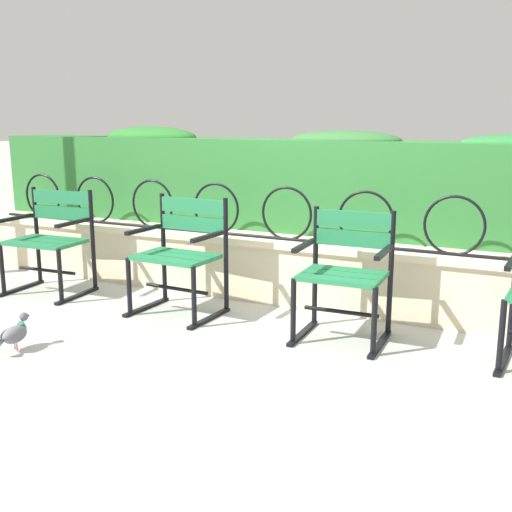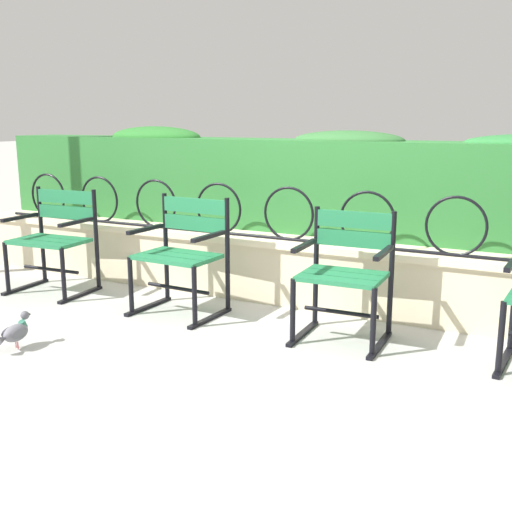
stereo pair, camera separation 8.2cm
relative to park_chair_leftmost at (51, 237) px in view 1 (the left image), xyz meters
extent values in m
plane|color=#ADADA8|center=(2.02, -0.36, -0.47)|extent=(60.00, 60.00, 0.00)
cube|color=beige|center=(2.02, 0.60, -0.24)|extent=(6.63, 0.35, 0.46)
cube|color=beige|center=(2.02, 0.60, 0.02)|extent=(6.63, 0.41, 0.05)
cylinder|color=black|center=(2.02, 0.53, 0.06)|extent=(6.11, 0.02, 0.02)
torus|color=black|center=(-0.58, 0.53, 0.25)|extent=(0.42, 0.02, 0.42)
torus|color=black|center=(0.04, 0.53, 0.25)|extent=(0.42, 0.02, 0.42)
torus|color=black|center=(0.66, 0.53, 0.25)|extent=(0.42, 0.02, 0.42)
torus|color=black|center=(1.29, 0.53, 0.25)|extent=(0.42, 0.02, 0.42)
torus|color=black|center=(1.91, 0.53, 0.25)|extent=(0.42, 0.02, 0.42)
torus|color=black|center=(2.54, 0.53, 0.25)|extent=(0.42, 0.02, 0.42)
torus|color=black|center=(3.16, 0.53, 0.25)|extent=(0.42, 0.02, 0.42)
cube|color=#2D7033|center=(2.02, 1.02, 0.42)|extent=(6.50, 0.50, 0.75)
ellipsoid|color=#2B702B|center=(0.32, 1.02, 0.80)|extent=(0.95, 0.45, 0.20)
ellipsoid|color=#2F6330|center=(2.20, 1.02, 0.80)|extent=(0.92, 0.45, 0.16)
cube|color=#237547|center=(0.01, -0.21, -0.03)|extent=(0.60, 0.16, 0.03)
cube|color=#237547|center=(0.00, -0.08, -0.03)|extent=(0.60, 0.16, 0.03)
cube|color=#237547|center=(0.00, 0.06, -0.03)|extent=(0.60, 0.16, 0.03)
cube|color=#237547|center=(-0.01, 0.16, 0.32)|extent=(0.60, 0.06, 0.11)
cube|color=#237547|center=(-0.01, 0.16, 0.18)|extent=(0.60, 0.06, 0.11)
cylinder|color=black|center=(0.29, 0.18, -0.04)|extent=(0.04, 0.04, 0.86)
cylinder|color=black|center=(0.31, -0.25, -0.25)|extent=(0.04, 0.04, 0.44)
cube|color=black|center=(0.30, -0.06, -0.45)|extent=(0.07, 0.52, 0.02)
cube|color=black|center=(0.30, -0.06, 0.15)|extent=(0.06, 0.40, 0.03)
cylinder|color=black|center=(-0.31, 0.15, -0.04)|extent=(0.04, 0.04, 0.86)
cylinder|color=black|center=(-0.28, -0.28, -0.25)|extent=(0.04, 0.04, 0.44)
cube|color=black|center=(-0.29, -0.09, -0.45)|extent=(0.07, 0.52, 0.02)
cube|color=black|center=(-0.29, -0.09, 0.15)|extent=(0.06, 0.40, 0.03)
cylinder|color=black|center=(0.00, -0.08, -0.27)|extent=(0.57, 0.06, 0.03)
cube|color=#237547|center=(1.28, -0.22, -0.03)|extent=(0.58, 0.15, 0.03)
cube|color=#237547|center=(1.29, -0.09, -0.03)|extent=(0.58, 0.15, 0.03)
cube|color=#237547|center=(1.29, 0.05, -0.03)|extent=(0.58, 0.15, 0.03)
cube|color=#237547|center=(1.30, 0.15, 0.32)|extent=(0.58, 0.06, 0.11)
cube|color=#237547|center=(1.30, 0.15, 0.19)|extent=(0.58, 0.06, 0.11)
cylinder|color=black|center=(1.59, 0.14, -0.03)|extent=(0.04, 0.04, 0.87)
cylinder|color=black|center=(1.57, -0.29, -0.25)|extent=(0.04, 0.04, 0.44)
cube|color=black|center=(1.58, -0.10, -0.45)|extent=(0.07, 0.52, 0.02)
cube|color=black|center=(1.58, -0.10, 0.15)|extent=(0.06, 0.40, 0.03)
cylinder|color=black|center=(1.01, 0.17, -0.03)|extent=(0.04, 0.04, 0.87)
cylinder|color=black|center=(0.99, -0.26, -0.25)|extent=(0.04, 0.04, 0.44)
cube|color=black|center=(1.00, -0.07, -0.45)|extent=(0.07, 0.52, 0.02)
cube|color=black|center=(1.00, -0.07, 0.15)|extent=(0.06, 0.40, 0.03)
cylinder|color=black|center=(1.29, -0.09, -0.27)|extent=(0.55, 0.06, 0.03)
cube|color=#237547|center=(2.58, -0.22, -0.03)|extent=(0.53, 0.14, 0.03)
cube|color=#237547|center=(2.57, -0.09, -0.03)|extent=(0.53, 0.14, 0.03)
cube|color=#237547|center=(2.57, 0.05, -0.03)|extent=(0.53, 0.14, 0.03)
cube|color=#237547|center=(2.56, 0.15, 0.31)|extent=(0.53, 0.05, 0.11)
cube|color=#237547|center=(2.56, 0.15, 0.18)|extent=(0.53, 0.05, 0.11)
cylinder|color=black|center=(2.82, 0.16, -0.04)|extent=(0.04, 0.04, 0.85)
cylinder|color=black|center=(2.84, -0.27, -0.25)|extent=(0.04, 0.04, 0.44)
cube|color=black|center=(2.83, -0.08, -0.45)|extent=(0.06, 0.52, 0.02)
cube|color=black|center=(2.83, -0.08, 0.15)|extent=(0.05, 0.40, 0.03)
cylinder|color=black|center=(2.30, 0.14, -0.04)|extent=(0.04, 0.04, 0.85)
cylinder|color=black|center=(2.31, -0.29, -0.25)|extent=(0.04, 0.04, 0.44)
cube|color=black|center=(2.31, -0.10, -0.45)|extent=(0.06, 0.52, 0.02)
cube|color=black|center=(2.31, -0.10, 0.15)|extent=(0.05, 0.40, 0.03)
cylinder|color=black|center=(2.57, -0.09, -0.27)|extent=(0.50, 0.05, 0.03)
cylinder|color=black|center=(3.56, -0.21, -0.25)|extent=(0.04, 0.04, 0.44)
cube|color=black|center=(3.57, -0.02, -0.45)|extent=(0.07, 0.52, 0.02)
cube|color=black|center=(3.57, -0.02, 0.15)|extent=(0.06, 0.40, 0.03)
ellipsoid|color=slate|center=(0.78, -1.16, -0.36)|extent=(0.11, 0.20, 0.11)
cylinder|color=#2D6B56|center=(0.77, -1.10, -0.32)|extent=(0.05, 0.06, 0.06)
sphere|color=#55555D|center=(0.77, -1.07, -0.27)|extent=(0.06, 0.06, 0.06)
cone|color=black|center=(0.77, -1.04, -0.28)|extent=(0.02, 0.02, 0.01)
cone|color=#4A4A52|center=(0.79, -1.28, -0.37)|extent=(0.07, 0.08, 0.06)
ellipsoid|color=#5B5B63|center=(0.74, -1.18, -0.36)|extent=(0.03, 0.14, 0.07)
ellipsoid|color=#5B5B63|center=(0.82, -1.17, -0.36)|extent=(0.03, 0.14, 0.07)
cylinder|color=#C6515B|center=(0.76, -1.15, -0.44)|extent=(0.01, 0.01, 0.05)
cylinder|color=#C6515B|center=(0.80, -1.17, -0.44)|extent=(0.01, 0.01, 0.05)
camera|label=1|loc=(3.79, -3.85, 0.98)|focal=43.86mm
camera|label=2|loc=(3.86, -3.82, 0.98)|focal=43.86mm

